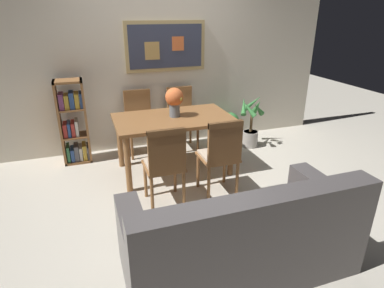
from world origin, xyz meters
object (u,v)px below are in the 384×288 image
Objects in this scene: dining_chair_near_right at (221,152)px; bookshelf at (74,125)px; potted_palm at (251,126)px; dining_table at (173,125)px; dining_chair_far_left at (139,117)px; potted_ivy at (230,127)px; flower_vase at (175,99)px; leather_couch at (240,239)px; dining_chair_near_left at (165,161)px; dining_chair_far_right at (182,113)px.

bookshelf is at bearing 135.68° from dining_chair_near_right.
dining_chair_near_right reaches higher than potted_palm.
dining_table is 0.82m from dining_chair_far_left.
potted_palm is at bearing -65.28° from potted_ivy.
bookshelf reaches higher than dining_chair_near_right.
dining_chair_far_left is 0.90m from flower_vase.
dining_chair_far_left is 0.51× the size of leather_couch.
bookshelf is at bearing 120.47° from dining_chair_near_left.
leather_couch is (-0.32, -1.12, -0.23)m from dining_chair_near_right.
dining_chair_far_left reaches higher than potted_palm.
dining_table is at bearing -162.94° from potted_palm.
dining_chair_near_left is 2.52× the size of flower_vase.
bookshelf is (-1.51, 1.47, -0.01)m from dining_chair_near_right.
flower_vase is at bearing -146.73° from potted_ivy.
dining_chair_far_right is 0.80× the size of bookshelf.
potted_palm reaches higher than dining_table.
dining_chair_near_left is 0.80× the size of bookshelf.
leather_couch reaches higher than dining_table.
dining_chair_far_right is 1.51m from dining_chair_near_right.
dining_table is 1.39m from bookshelf.
dining_chair_far_left and dining_chair_near_right have the same top height.
flower_vase is at bearing -65.93° from dining_chair_far_left.
dining_table is 0.83m from dining_chair_near_right.
dining_chair_near_right is at bearing -44.32° from bookshelf.
flower_vase reaches higher than potted_palm.
dining_chair_far_left is 0.80× the size of bookshelf.
bookshelf is 3.14× the size of flower_vase.
potted_palm is at bearing 59.90° from leather_couch.
dining_chair_near_left reaches higher than dining_table.
flower_vase reaches higher than potted_ivy.
dining_chair_near_left is 1.73m from bookshelf.
bookshelf is 1.46m from flower_vase.
dining_chair_near_left and dining_chair_far_right have the same top height.
dining_chair_far_right is 1.00× the size of dining_chair_near_right.
leather_couch reaches higher than potted_palm.
dining_table is 1.58× the size of dining_chair_far_left.
dining_chair_near_left is 2.03m from potted_palm.
dining_chair_near_right is 1.16× the size of potted_palm.
leather_couch is at bearing -74.14° from dining_chair_near_left.
dining_chair_near_right is 2.11m from bookshelf.
leather_couch is 3.40× the size of potted_ivy.
dining_chair_near_right is 2.52× the size of flower_vase.
potted_palm is 1.49m from flower_vase.
potted_ivy is 1.54m from flower_vase.
leather_couch is 2.64m from potted_palm.
leather_couch is (0.30, -2.64, -0.23)m from dining_chair_far_left.
potted_ivy is (1.16, 0.77, -0.42)m from dining_table.
dining_chair_far_right is (0.34, 0.75, -0.10)m from dining_table.
dining_chair_far_right is at bearing 65.86° from dining_table.
dining_chair_far_right is at bearing 160.85° from potted_palm.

